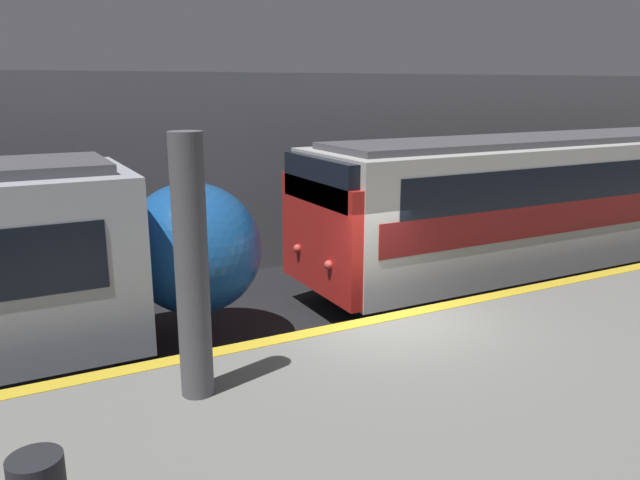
# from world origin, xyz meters

# --- Properties ---
(ground_plane) EXTENTS (120.00, 120.00, 0.00)m
(ground_plane) POSITION_xyz_m (0.00, 0.00, 0.00)
(ground_plane) COLOR black
(platform) EXTENTS (40.00, 5.05, 1.04)m
(platform) POSITION_xyz_m (0.00, -2.52, 0.51)
(platform) COLOR slate
(platform) RESTS_ON ground
(station_rear_barrier) EXTENTS (50.00, 0.15, 5.04)m
(station_rear_barrier) POSITION_xyz_m (0.00, 6.67, 2.52)
(station_rear_barrier) COLOR gray
(station_rear_barrier) RESTS_ON ground
(support_pillar_near) EXTENTS (0.40, 0.40, 3.22)m
(support_pillar_near) POSITION_xyz_m (-3.55, -1.21, 2.63)
(support_pillar_near) COLOR #56565B
(support_pillar_near) RESTS_ON platform
(train_boxy) EXTENTS (15.28, 3.10, 3.56)m
(train_boxy) POSITION_xyz_m (7.63, 2.62, 1.83)
(train_boxy) COLOR black
(train_boxy) RESTS_ON ground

